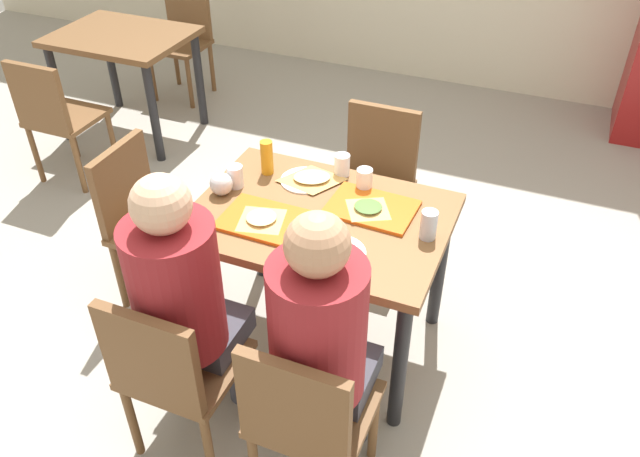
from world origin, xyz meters
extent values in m
cube|color=#9E998E|center=(0.00, 0.00, -0.01)|extent=(10.00, 10.00, 0.02)
cube|color=brown|center=(0.00, 0.00, 0.71)|extent=(1.06, 0.76, 0.04)
cylinder|color=black|center=(-0.47, -0.32, 0.35)|extent=(0.06, 0.06, 0.69)
cylinder|color=black|center=(0.47, -0.32, 0.35)|extent=(0.06, 0.06, 0.69)
cylinder|color=black|center=(-0.47, 0.32, 0.35)|extent=(0.06, 0.06, 0.69)
cylinder|color=black|center=(0.47, 0.32, 0.35)|extent=(0.06, 0.06, 0.69)
cube|color=brown|center=(-0.26, -0.68, 0.42)|extent=(0.40, 0.40, 0.03)
cube|color=brown|center=(-0.26, -0.86, 0.63)|extent=(0.38, 0.04, 0.40)
cylinder|color=brown|center=(-0.43, -0.51, 0.20)|extent=(0.04, 0.04, 0.40)
cylinder|color=brown|center=(-0.09, -0.51, 0.20)|extent=(0.04, 0.04, 0.40)
cylinder|color=brown|center=(-0.43, -0.85, 0.20)|extent=(0.04, 0.04, 0.40)
cylinder|color=brown|center=(-0.09, -0.85, 0.20)|extent=(0.04, 0.04, 0.40)
cube|color=brown|center=(0.26, -0.68, 0.42)|extent=(0.40, 0.40, 0.03)
cube|color=brown|center=(0.26, -0.86, 0.63)|extent=(0.38, 0.04, 0.40)
cylinder|color=brown|center=(0.09, -0.51, 0.20)|extent=(0.04, 0.04, 0.40)
cylinder|color=brown|center=(0.43, -0.51, 0.20)|extent=(0.04, 0.04, 0.40)
cube|color=brown|center=(0.00, 0.68, 0.42)|extent=(0.40, 0.40, 0.03)
cube|color=brown|center=(0.00, 0.86, 0.63)|extent=(0.38, 0.04, 0.40)
cylinder|color=brown|center=(0.17, 0.51, 0.20)|extent=(0.04, 0.04, 0.40)
cylinder|color=brown|center=(-0.17, 0.51, 0.20)|extent=(0.04, 0.04, 0.40)
cylinder|color=brown|center=(0.17, 0.85, 0.20)|extent=(0.04, 0.04, 0.40)
cylinder|color=brown|center=(-0.17, 0.85, 0.20)|extent=(0.04, 0.04, 0.40)
cube|color=brown|center=(-0.83, 0.00, 0.42)|extent=(0.40, 0.40, 0.03)
cube|color=brown|center=(-1.01, 0.00, 0.63)|extent=(0.04, 0.38, 0.40)
cylinder|color=brown|center=(-0.66, 0.17, 0.20)|extent=(0.04, 0.04, 0.40)
cylinder|color=brown|center=(-0.66, -0.17, 0.20)|extent=(0.04, 0.04, 0.40)
cylinder|color=brown|center=(-1.00, 0.17, 0.20)|extent=(0.04, 0.04, 0.40)
cylinder|color=brown|center=(-1.00, -0.17, 0.20)|extent=(0.04, 0.04, 0.40)
cylinder|color=#383842|center=(-0.34, -0.45, 0.22)|extent=(0.10, 0.10, 0.43)
cylinder|color=#383842|center=(-0.18, -0.45, 0.22)|extent=(0.10, 0.10, 0.43)
cube|color=#383842|center=(-0.26, -0.55, 0.48)|extent=(0.32, 0.28, 0.10)
cylinder|color=maroon|center=(-0.26, -0.66, 0.79)|extent=(0.32, 0.32, 0.52)
sphere|color=#DBAD89|center=(-0.26, -0.66, 1.14)|extent=(0.20, 0.20, 0.20)
cylinder|color=#383842|center=(0.18, -0.45, 0.22)|extent=(0.10, 0.10, 0.43)
cylinder|color=#383842|center=(0.34, -0.45, 0.22)|extent=(0.10, 0.10, 0.43)
cube|color=#383842|center=(0.26, -0.55, 0.48)|extent=(0.32, 0.28, 0.10)
cylinder|color=maroon|center=(0.26, -0.66, 0.79)|extent=(0.32, 0.32, 0.52)
sphere|color=tan|center=(0.26, -0.66, 1.14)|extent=(0.20, 0.20, 0.20)
cube|color=#D85914|center=(-0.19, -0.13, 0.74)|extent=(0.36, 0.26, 0.02)
cube|color=#D85914|center=(0.19, 0.11, 0.74)|extent=(0.37, 0.27, 0.02)
cylinder|color=white|center=(-0.16, 0.21, 0.74)|extent=(0.22, 0.22, 0.01)
cylinder|color=white|center=(0.16, -0.21, 0.74)|extent=(0.22, 0.22, 0.01)
pyramid|color=#DBAD60|center=(-0.20, -0.15, 0.76)|extent=(0.24, 0.24, 0.01)
ellipsoid|color=#D8C67F|center=(-0.20, -0.15, 0.77)|extent=(0.17, 0.17, 0.01)
pyramid|color=#DBAD60|center=(0.18, 0.09, 0.76)|extent=(0.21, 0.20, 0.01)
ellipsoid|color=#4C7233|center=(0.18, 0.09, 0.77)|extent=(0.14, 0.14, 0.01)
pyramid|color=tan|center=(-0.13, 0.22, 0.75)|extent=(0.29, 0.26, 0.01)
ellipsoid|color=#D8C67F|center=(-0.13, 0.22, 0.76)|extent=(0.20, 0.18, 0.01)
cylinder|color=white|center=(-0.03, 0.32, 0.78)|extent=(0.07, 0.07, 0.10)
cylinder|color=white|center=(0.03, -0.32, 0.78)|extent=(0.07, 0.07, 0.10)
cylinder|color=white|center=(-0.42, 0.06, 0.78)|extent=(0.07, 0.07, 0.10)
cylinder|color=white|center=(0.11, 0.25, 0.78)|extent=(0.07, 0.07, 0.10)
cylinder|color=#B7BCC6|center=(0.45, 0.02, 0.80)|extent=(0.07, 0.07, 0.12)
cylinder|color=orange|center=(-0.34, 0.21, 0.81)|extent=(0.06, 0.06, 0.16)
sphere|color=silver|center=(-0.45, -0.02, 0.78)|extent=(0.10, 0.10, 0.10)
cube|color=brown|center=(-2.04, 1.42, 0.71)|extent=(0.90, 0.70, 0.04)
cylinder|color=black|center=(-2.43, 1.13, 0.35)|extent=(0.06, 0.06, 0.69)
cylinder|color=black|center=(-1.65, 1.13, 0.35)|extent=(0.06, 0.06, 0.69)
cylinder|color=black|center=(-2.43, 1.71, 0.35)|extent=(0.06, 0.06, 0.69)
cylinder|color=black|center=(-1.65, 1.71, 0.35)|extent=(0.06, 0.06, 0.69)
cube|color=brown|center=(-2.04, 0.77, 0.42)|extent=(0.40, 0.40, 0.03)
cube|color=brown|center=(-2.04, 0.59, 0.63)|extent=(0.38, 0.04, 0.40)
cylinder|color=brown|center=(-2.21, 0.94, 0.20)|extent=(0.04, 0.04, 0.40)
cylinder|color=brown|center=(-1.87, 0.94, 0.20)|extent=(0.04, 0.04, 0.40)
cylinder|color=brown|center=(-2.21, 0.60, 0.20)|extent=(0.04, 0.04, 0.40)
cylinder|color=brown|center=(-1.87, 0.60, 0.20)|extent=(0.04, 0.04, 0.40)
cube|color=brown|center=(-2.04, 2.07, 0.42)|extent=(0.40, 0.40, 0.03)
cube|color=brown|center=(-2.04, 2.25, 0.63)|extent=(0.38, 0.04, 0.40)
cylinder|color=brown|center=(-1.87, 1.90, 0.20)|extent=(0.04, 0.04, 0.40)
cylinder|color=brown|center=(-2.21, 1.90, 0.20)|extent=(0.04, 0.04, 0.40)
cylinder|color=brown|center=(-1.87, 2.24, 0.20)|extent=(0.04, 0.04, 0.40)
cylinder|color=brown|center=(-2.21, 2.24, 0.20)|extent=(0.04, 0.04, 0.40)
camera|label=1|loc=(0.82, -1.98, 2.28)|focal=35.88mm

